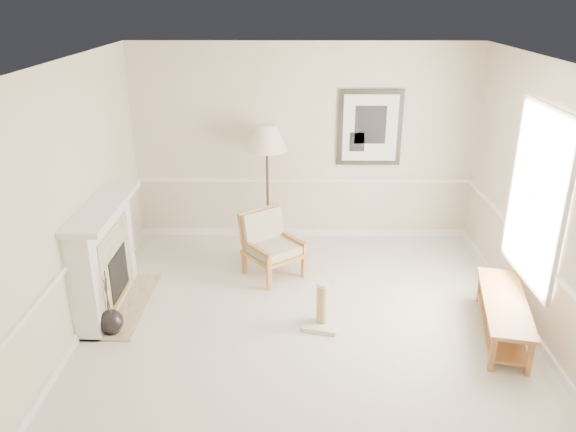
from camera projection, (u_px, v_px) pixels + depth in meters
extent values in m
plane|color=silver|center=(306.00, 335.00, 6.19)|extent=(5.50, 5.50, 0.00)
cube|color=beige|center=(304.00, 144.00, 8.20)|extent=(5.00, 0.04, 2.90)
cube|color=beige|center=(318.00, 397.00, 3.10)|extent=(5.00, 0.04, 2.90)
cube|color=beige|center=(61.00, 212.00, 5.68)|extent=(0.04, 5.50, 2.90)
cube|color=beige|center=(557.00, 215.00, 5.62)|extent=(0.04, 5.50, 2.90)
cube|color=white|center=(310.00, 66.00, 5.11)|extent=(5.00, 5.50, 0.04)
cube|color=white|center=(303.00, 232.00, 8.70)|extent=(4.95, 0.04, 0.10)
cube|color=white|center=(303.00, 180.00, 8.39)|extent=(4.95, 0.04, 0.05)
cube|color=white|center=(538.00, 196.00, 5.97)|extent=(0.03, 1.20, 1.80)
cube|color=white|center=(537.00, 196.00, 5.97)|extent=(0.05, 1.34, 1.94)
cube|color=black|center=(370.00, 128.00, 8.07)|extent=(0.92, 0.04, 1.10)
cube|color=white|center=(370.00, 128.00, 8.04)|extent=(0.78, 0.01, 0.96)
cube|color=black|center=(370.00, 125.00, 8.02)|extent=(0.45, 0.01, 0.55)
cube|color=white|center=(104.00, 259.00, 6.54)|extent=(0.28, 1.50, 1.25)
cube|color=white|center=(101.00, 207.00, 6.29)|extent=(0.46, 1.64, 0.06)
cube|color=#C6B28E|center=(117.00, 265.00, 6.57)|extent=(0.02, 1.05, 0.95)
cube|color=black|center=(119.00, 275.00, 6.61)|extent=(0.02, 0.62, 0.58)
cube|color=#B4843C|center=(122.00, 294.00, 6.71)|extent=(0.01, 0.66, 0.05)
cube|color=#C6B28E|center=(123.00, 305.00, 6.77)|extent=(0.60, 1.50, 0.03)
sphere|color=black|center=(111.00, 322.00, 6.16)|extent=(0.27, 0.27, 0.27)
cylinder|color=black|center=(112.00, 331.00, 6.21)|extent=(0.17, 0.17, 0.08)
cylinder|color=black|center=(107.00, 293.00, 6.03)|extent=(0.07, 0.10, 0.43)
cylinder|color=black|center=(107.00, 296.00, 6.04)|extent=(0.09, 0.12, 0.35)
cylinder|color=black|center=(106.00, 291.00, 6.02)|extent=(0.04, 0.05, 0.50)
cube|color=#AE7138|center=(269.00, 278.00, 7.07)|extent=(0.08, 0.08, 0.35)
cube|color=#AE7138|center=(244.00, 262.00, 7.49)|extent=(0.08, 0.08, 0.35)
cube|color=#AE7138|center=(304.00, 265.00, 7.39)|extent=(0.08, 0.08, 0.35)
cube|color=#AE7138|center=(278.00, 250.00, 7.81)|extent=(0.08, 0.08, 0.35)
cube|color=#AE7138|center=(274.00, 253.00, 7.38)|extent=(0.90, 0.90, 0.05)
cube|color=#AE7138|center=(261.00, 227.00, 7.49)|extent=(0.60, 0.51, 0.50)
cube|color=#AE7138|center=(256.00, 248.00, 7.17)|extent=(0.44, 0.54, 0.05)
cube|color=#AE7138|center=(291.00, 237.00, 7.48)|extent=(0.44, 0.54, 0.05)
cube|color=beige|center=(274.00, 248.00, 7.35)|extent=(0.82, 0.82, 0.11)
cube|color=beige|center=(263.00, 227.00, 7.45)|extent=(0.57, 0.50, 0.45)
cylinder|color=black|center=(268.00, 244.00, 8.38)|extent=(0.30, 0.30, 0.03)
cylinder|color=black|center=(268.00, 192.00, 8.07)|extent=(0.04, 0.04, 1.64)
cone|color=#FFF2CB|center=(267.00, 138.00, 7.77)|extent=(0.68, 0.68, 0.36)
cube|color=#AE7138|center=(505.00, 302.00, 6.06)|extent=(0.76, 1.57, 0.04)
cube|color=#AE7138|center=(501.00, 326.00, 6.17)|extent=(0.67, 1.45, 0.03)
cube|color=#AE7138|center=(493.00, 354.00, 5.55)|extent=(0.06, 0.06, 0.39)
cube|color=#AE7138|center=(530.00, 359.00, 5.48)|extent=(0.06, 0.06, 0.39)
cube|color=#AE7138|center=(480.00, 287.00, 6.80)|extent=(0.06, 0.06, 0.39)
cube|color=#AE7138|center=(510.00, 290.00, 6.73)|extent=(0.06, 0.06, 0.39)
cube|color=beige|center=(321.00, 323.00, 6.37)|extent=(0.47, 0.47, 0.05)
cylinder|color=tan|center=(322.00, 304.00, 6.28)|extent=(0.12, 0.12, 0.46)
cylinder|color=beige|center=(322.00, 284.00, 6.18)|extent=(0.14, 0.14, 0.04)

